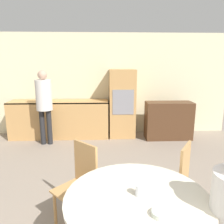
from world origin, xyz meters
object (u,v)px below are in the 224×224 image
at_px(chair_far_right, 176,178).
at_px(sideboard, 168,120).
at_px(oven_unit, 122,104).
at_px(cup, 140,190).
at_px(chair_far_left, 80,180).
at_px(person_standing, 44,100).
at_px(bowl_near, 160,213).
at_px(dining_table, 137,221).

bearing_deg(chair_far_right, sideboard, -161.11).
distance_m(oven_unit, cup, 3.78).
bearing_deg(cup, chair_far_left, 130.48).
relative_size(sideboard, person_standing, 0.67).
distance_m(oven_unit, chair_far_right, 3.15).
height_order(chair_far_left, cup, chair_far_left).
distance_m(chair_far_left, bowl_near, 1.19).
bearing_deg(person_standing, dining_table, -63.81).
height_order(oven_unit, sideboard, oven_unit).
relative_size(sideboard, cup, 11.56).
height_order(oven_unit, cup, oven_unit).
bearing_deg(dining_table, bowl_near, -61.40).
height_order(cup, bowl_near, cup).
height_order(oven_unit, chair_far_left, oven_unit).
bearing_deg(cup, bowl_near, -66.49).
distance_m(dining_table, chair_far_right, 0.89).
xyz_separation_m(oven_unit, bowl_near, (-0.07, -4.03, -0.08)).
bearing_deg(bowl_near, person_standing, 116.37).
distance_m(sideboard, cup, 3.77).
distance_m(chair_far_left, person_standing, 2.82).
relative_size(chair_far_left, chair_far_right, 1.00).
bearing_deg(bowl_near, chair_far_right, 64.50).
height_order(dining_table, person_standing, person_standing).
height_order(dining_table, cup, cup).
bearing_deg(cup, oven_unit, 87.28).
distance_m(sideboard, chair_far_right, 2.95).
xyz_separation_m(cup, bowl_near, (0.11, -0.26, -0.03)).
xyz_separation_m(sideboard, cup, (-1.31, -3.52, 0.34)).
xyz_separation_m(sideboard, bowl_near, (-1.20, -3.77, 0.31)).
bearing_deg(sideboard, dining_table, -110.71).
relative_size(sideboard, bowl_near, 8.44).
relative_size(chair_far_left, bowl_near, 7.08).
distance_m(dining_table, chair_far_left, 0.89).
distance_m(sideboard, bowl_near, 3.97).
xyz_separation_m(sideboard, person_standing, (-2.94, -0.27, 0.59)).
distance_m(oven_unit, bowl_near, 4.03).
bearing_deg(sideboard, bowl_near, -107.68).
xyz_separation_m(chair_far_right, bowl_near, (-0.44, -0.92, 0.25)).
bearing_deg(chair_far_right, cup, -5.77).
relative_size(chair_far_right, cup, 9.70).
bearing_deg(chair_far_left, dining_table, -6.27).
bearing_deg(oven_unit, bowl_near, -90.96).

